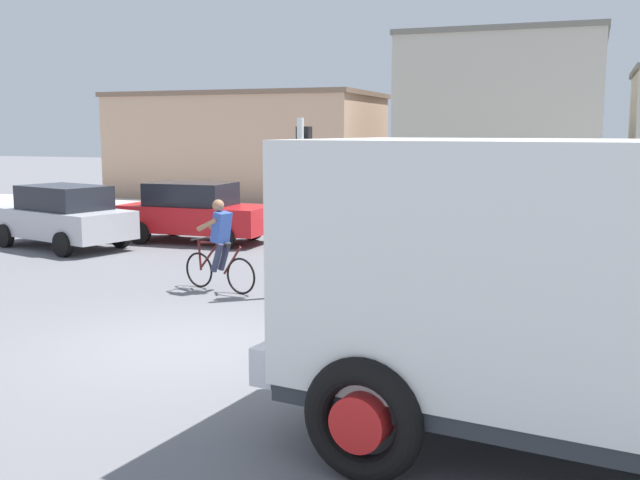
{
  "coord_description": "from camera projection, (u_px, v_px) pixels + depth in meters",
  "views": [
    {
      "loc": [
        5.19,
        -8.7,
        2.98
      ],
      "look_at": [
        1.09,
        2.5,
        1.2
      ],
      "focal_mm": 41.31,
      "sensor_mm": 36.0,
      "label": 1
    }
  ],
  "objects": [
    {
      "name": "cyclist",
      "position": [
        219.0,
        245.0,
        13.67
      ],
      "size": [
        1.68,
        0.61,
        1.72
      ],
      "color": "black",
      "rests_on": "ground"
    },
    {
      "name": "car_red_near",
      "position": [
        62.0,
        216.0,
        18.75
      ],
      "size": [
        4.31,
        2.74,
        1.6
      ],
      "color": "#B7B7BC",
      "rests_on": "ground"
    },
    {
      "name": "truck_foreground",
      "position": [
        589.0,
        282.0,
        6.44
      ],
      "size": [
        5.71,
        3.38,
        2.9
      ],
      "color": "white",
      "rests_on": "ground"
    },
    {
      "name": "ground_plane",
      "position": [
        186.0,
        346.0,
        10.29
      ],
      "size": [
        120.0,
        120.0,
        0.0
      ],
      "primitive_type": "plane",
      "color": "slate"
    },
    {
      "name": "building_corner_left",
      "position": [
        249.0,
        146.0,
        32.82
      ],
      "size": [
        11.27,
        6.54,
        4.6
      ],
      "color": "tan",
      "rests_on": "ground"
    },
    {
      "name": "building_mid_block",
      "position": [
        503.0,
        122.0,
        29.37
      ],
      "size": [
        7.56,
        6.97,
        6.65
      ],
      "color": "#B2AD9E",
      "rests_on": "ground"
    },
    {
      "name": "car_far_side",
      "position": [
        195.0,
        212.0,
        19.71
      ],
      "size": [
        4.01,
        1.9,
        1.6
      ],
      "color": "red",
      "rests_on": "ground"
    },
    {
      "name": "car_white_mid",
      "position": [
        525.0,
        249.0,
        13.59
      ],
      "size": [
        4.09,
        2.05,
        1.6
      ],
      "color": "white",
      "rests_on": "ground"
    },
    {
      "name": "sidewalk_far",
      "position": [
        418.0,
        220.0,
        23.96
      ],
      "size": [
        80.0,
        5.0,
        0.16
      ],
      "primitive_type": "cube",
      "color": "#ADADA8",
      "rests_on": "ground"
    },
    {
      "name": "traffic_light_pole",
      "position": [
        302.0,
        182.0,
        13.12
      ],
      "size": [
        0.24,
        0.43,
        3.2
      ],
      "color": "red",
      "rests_on": "ground"
    }
  ]
}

